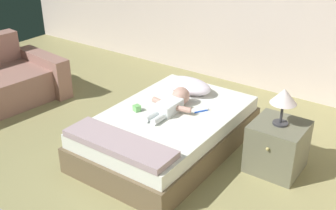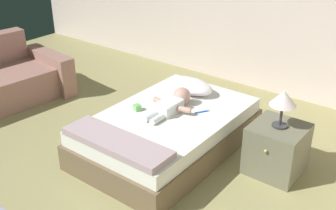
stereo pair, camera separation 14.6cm
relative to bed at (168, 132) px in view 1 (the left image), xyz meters
name	(u,v)px [view 1 (the left image)]	position (x,y,z in m)	size (l,w,h in m)	color
ground_plane	(83,190)	(-0.22, -0.99, -0.20)	(8.00, 8.00, 0.00)	#978F5C
bed	(168,132)	(0.00, 0.00, 0.00)	(1.17, 1.84, 0.40)	brown
pillow	(188,85)	(-0.12, 0.55, 0.28)	(0.55, 0.31, 0.16)	white
baby	(173,103)	(-0.02, 0.12, 0.27)	(0.46, 0.63, 0.18)	white
toothbrush	(202,111)	(0.25, 0.24, 0.21)	(0.10, 0.14, 0.02)	blue
nightstand	(277,147)	(1.03, 0.30, 0.04)	(0.47, 0.50, 0.48)	#696853
lamp	(284,98)	(1.03, 0.30, 0.55)	(0.24, 0.24, 0.35)	#333338
blanket	(119,143)	(0.00, -0.73, 0.23)	(1.06, 0.32, 0.06)	#AB939B
toy_block	(137,108)	(-0.29, -0.12, 0.23)	(0.08, 0.08, 0.06)	#71C366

